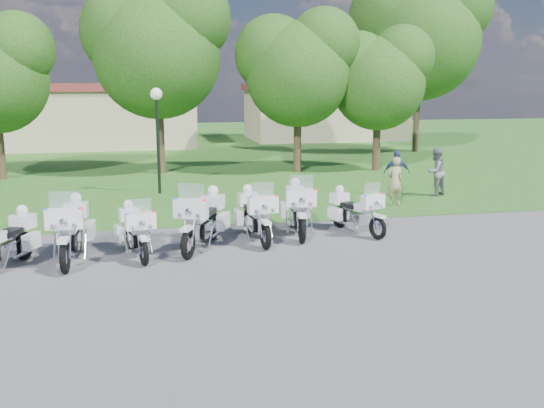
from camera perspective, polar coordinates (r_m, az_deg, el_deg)
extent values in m
plane|color=#4F4F54|center=(14.86, -2.81, -4.63)|extent=(100.00, 100.00, 0.00)
cube|color=#275C1D|center=(41.38, -8.74, 5.48)|extent=(100.00, 48.00, 0.01)
torus|color=black|center=(15.38, -22.29, -3.66)|extent=(0.38, 0.67, 0.67)
cube|color=silver|center=(14.69, -24.07, -4.00)|extent=(0.53, 0.65, 0.34)
cube|color=black|center=(14.85, -23.52, -2.48)|extent=(0.55, 0.70, 0.12)
cube|color=white|center=(15.05, -21.69, -3.26)|extent=(0.37, 0.55, 0.36)
cube|color=white|center=(15.38, -23.58, -3.11)|extent=(0.37, 0.55, 0.36)
cube|color=white|center=(15.27, -22.40, -1.50)|extent=(0.60, 0.55, 0.32)
sphere|color=white|center=(15.22, -22.47, -0.54)|extent=(0.26, 0.26, 0.26)
torus|color=black|center=(13.92, -18.91, -4.77)|extent=(0.18, 0.75, 0.75)
torus|color=black|center=(15.73, -17.82, -2.89)|extent=(0.18, 0.75, 0.75)
cube|color=white|center=(13.80, -19.03, -3.23)|extent=(0.22, 0.50, 0.08)
cube|color=white|center=(13.98, -18.96, -1.32)|extent=(0.81, 0.30, 0.45)
cube|color=silver|center=(13.97, -19.01, 0.30)|extent=(0.63, 0.16, 0.42)
sphere|color=red|center=(13.82, -17.60, -0.48)|extent=(0.10, 0.10, 0.10)
sphere|color=#1426E5|center=(13.94, -20.50, -0.57)|extent=(0.10, 0.10, 0.10)
cube|color=silver|center=(14.81, -18.35, -3.25)|extent=(0.40, 0.64, 0.38)
cube|color=white|center=(14.47, -18.61, -2.02)|extent=(0.38, 0.59, 0.24)
cube|color=black|center=(15.05, -18.25, -1.58)|extent=(0.41, 0.71, 0.13)
cube|color=white|center=(15.48, -16.73, -2.33)|extent=(0.22, 0.59, 0.40)
cube|color=white|center=(15.58, -19.17, -2.39)|extent=(0.22, 0.59, 0.40)
cube|color=white|center=(15.62, -17.95, -0.52)|extent=(0.55, 0.47, 0.36)
sphere|color=white|center=(15.57, -18.02, 0.52)|extent=(0.29, 0.29, 0.29)
torus|color=black|center=(14.07, -11.98, -4.46)|extent=(0.25, 0.65, 0.63)
torus|color=black|center=(15.60, -13.22, -2.97)|extent=(0.25, 0.65, 0.63)
cube|color=white|center=(13.97, -12.01, -3.18)|extent=(0.25, 0.44, 0.07)
cube|color=white|center=(14.11, -12.27, -1.58)|extent=(0.71, 0.36, 0.38)
cube|color=silver|center=(14.10, -12.38, -0.22)|extent=(0.54, 0.22, 0.36)
sphere|color=red|center=(14.08, -11.05, -0.81)|extent=(0.09, 0.09, 0.09)
sphere|color=#1426E5|center=(13.96, -13.47, -1.01)|extent=(0.09, 0.09, 0.09)
cube|color=silver|center=(14.82, -12.66, -3.24)|extent=(0.43, 0.59, 0.32)
cube|color=white|center=(14.52, -12.54, -2.18)|extent=(0.40, 0.54, 0.21)
cube|color=black|center=(15.02, -12.93, -1.83)|extent=(0.44, 0.64, 0.11)
cube|color=white|center=(15.47, -12.12, -2.42)|extent=(0.27, 0.52, 0.34)
cube|color=white|center=(15.37, -14.19, -2.60)|extent=(0.27, 0.52, 0.34)
cube|color=white|center=(15.50, -13.33, -0.95)|extent=(0.52, 0.47, 0.30)
sphere|color=white|center=(15.45, -13.37, -0.05)|extent=(0.25, 0.25, 0.25)
torus|color=black|center=(14.35, -7.91, -3.78)|extent=(0.44, 0.74, 0.75)
torus|color=black|center=(16.08, -5.57, -2.09)|extent=(0.44, 0.74, 0.75)
cube|color=white|center=(14.23, -7.98, -2.29)|extent=(0.38, 0.53, 0.08)
cube|color=white|center=(14.40, -7.64, -0.45)|extent=(0.84, 0.57, 0.45)
cube|color=silver|center=(14.39, -7.59, 1.13)|extent=(0.62, 0.38, 0.42)
sphere|color=red|center=(14.18, -6.41, 0.27)|extent=(0.10, 0.10, 0.10)
sphere|color=#1426E5|center=(14.42, -9.09, 0.39)|extent=(0.10, 0.10, 0.10)
cube|color=silver|center=(15.20, -6.66, -2.38)|extent=(0.60, 0.72, 0.38)
cube|color=white|center=(14.87, -7.03, -1.16)|extent=(0.56, 0.67, 0.24)
cube|color=black|center=(15.43, -6.28, -0.77)|extent=(0.63, 0.78, 0.13)
cube|color=white|center=(15.78, -4.62, -1.62)|extent=(0.42, 0.61, 0.40)
cube|color=white|center=(15.99, -6.91, -1.50)|extent=(0.42, 0.61, 0.40)
cube|color=white|center=(15.97, -5.58, 0.23)|extent=(0.67, 0.63, 0.36)
sphere|color=white|center=(15.92, -5.60, 1.25)|extent=(0.29, 0.29, 0.29)
torus|color=black|center=(15.06, -0.61, -3.05)|extent=(0.19, 0.71, 0.70)
torus|color=black|center=(16.72, -2.27, -1.61)|extent=(0.19, 0.71, 0.70)
cube|color=white|center=(14.95, -0.59, -1.71)|extent=(0.22, 0.47, 0.07)
cube|color=white|center=(15.11, -0.86, -0.07)|extent=(0.77, 0.31, 0.42)
cube|color=silver|center=(15.11, -0.93, 1.34)|extent=(0.59, 0.17, 0.39)
sphere|color=red|center=(15.11, 0.42, 0.70)|extent=(0.09, 0.09, 0.09)
sphere|color=#1426E5|center=(14.93, -2.04, 0.56)|extent=(0.09, 0.09, 0.09)
cube|color=silver|center=(15.88, -1.50, -1.83)|extent=(0.40, 0.61, 0.36)
cube|color=white|center=(15.56, -1.27, -0.72)|extent=(0.38, 0.57, 0.23)
cube|color=black|center=(16.10, -1.80, -0.39)|extent=(0.41, 0.67, 0.13)
cube|color=white|center=(16.62, -1.09, -1.06)|extent=(0.23, 0.56, 0.38)
cube|color=white|center=(16.46, -3.20, -1.19)|extent=(0.23, 0.56, 0.38)
cube|color=white|center=(16.63, -2.31, 0.49)|extent=(0.53, 0.46, 0.33)
sphere|color=white|center=(16.58, -2.32, 1.41)|extent=(0.27, 0.27, 0.27)
torus|color=black|center=(15.66, 2.84, -2.44)|extent=(0.25, 0.75, 0.74)
torus|color=black|center=(17.46, 2.17, -1.00)|extent=(0.25, 0.75, 0.74)
cube|color=white|center=(15.55, 2.86, -1.08)|extent=(0.27, 0.51, 0.08)
cube|color=white|center=(15.74, 2.77, 0.58)|extent=(0.82, 0.37, 0.44)
cube|color=silver|center=(15.73, 2.75, 1.99)|extent=(0.63, 0.22, 0.41)
sphere|color=red|center=(15.68, 4.08, 1.29)|extent=(0.10, 0.10, 0.10)
sphere|color=#1426E5|center=(15.60, 1.52, 1.27)|extent=(0.10, 0.10, 0.10)
cube|color=silver|center=(16.55, 2.48, -1.22)|extent=(0.46, 0.66, 0.37)
cube|color=white|center=(16.22, 2.59, -0.09)|extent=(0.43, 0.62, 0.24)
cube|color=black|center=(16.80, 2.37, 0.23)|extent=(0.47, 0.73, 0.13)
cube|color=white|center=(17.30, 3.31, -0.49)|extent=(0.28, 0.59, 0.40)
cube|color=white|center=(17.24, 1.14, -0.52)|extent=(0.28, 0.59, 0.40)
cube|color=white|center=(17.37, 2.17, 1.12)|extent=(0.58, 0.51, 0.35)
sphere|color=white|center=(17.32, 2.18, 2.04)|extent=(0.29, 0.29, 0.29)
torus|color=black|center=(16.30, 9.91, -2.24)|extent=(0.34, 0.63, 0.63)
torus|color=black|center=(17.48, 6.38, -1.22)|extent=(0.34, 0.63, 0.63)
cube|color=white|center=(16.21, 10.00, -1.12)|extent=(0.30, 0.45, 0.07)
cube|color=white|center=(16.31, 9.48, 0.23)|extent=(0.71, 0.45, 0.38)
cube|color=silver|center=(16.29, 9.39, 1.40)|extent=(0.53, 0.29, 0.35)
sphere|color=red|center=(16.44, 10.41, 0.91)|extent=(0.08, 0.08, 0.08)
sphere|color=#1426E5|center=(16.04, 8.83, 0.71)|extent=(0.08, 0.08, 0.08)
cube|color=silver|center=(16.87, 8.06, -1.33)|extent=(0.49, 0.61, 0.32)
cube|color=white|center=(16.63, 8.59, -0.36)|extent=(0.45, 0.56, 0.21)
cube|color=black|center=(17.01, 7.47, -0.13)|extent=(0.51, 0.66, 0.11)
cube|color=white|center=(17.51, 7.40, -0.69)|extent=(0.33, 0.52, 0.34)
cube|color=white|center=(17.16, 5.96, -0.90)|extent=(0.33, 0.52, 0.34)
cube|color=white|center=(17.39, 6.37, 0.58)|extent=(0.56, 0.51, 0.30)
sphere|color=white|center=(17.34, 6.38, 1.38)|extent=(0.24, 0.24, 0.24)
cylinder|color=black|center=(22.98, -10.67, 5.34)|extent=(0.12, 0.12, 3.55)
sphere|color=white|center=(22.87, -10.84, 10.15)|extent=(0.44, 0.44, 0.44)
cylinder|color=#38281C|center=(28.60, -24.25, 5.21)|extent=(0.36, 0.36, 3.10)
sphere|color=#1F4814|center=(28.04, -22.87, 13.31)|extent=(3.10, 3.10, 3.10)
cylinder|color=#38281C|center=(28.32, -10.48, 6.77)|extent=(0.36, 0.36, 3.90)
sphere|color=#1F4814|center=(28.27, -10.73, 13.58)|extent=(5.67, 5.67, 5.67)
sphere|color=#1F4814|center=(28.77, -13.39, 15.55)|extent=(4.25, 4.25, 4.25)
sphere|color=#1F4814|center=(28.09, -8.00, 16.94)|extent=(3.90, 3.90, 3.90)
cylinder|color=#38281C|center=(28.28, 2.41, 6.32)|extent=(0.36, 0.36, 3.29)
sphere|color=#1F4814|center=(28.18, 2.46, 12.08)|extent=(4.78, 4.78, 4.78)
sphere|color=#1F4814|center=(28.33, 0.17, 13.90)|extent=(3.59, 3.59, 3.59)
sphere|color=#1F4814|center=(28.24, 4.91, 14.78)|extent=(3.29, 3.29, 3.29)
cylinder|color=#38281C|center=(29.35, 9.81, 6.04)|extent=(0.36, 0.36, 2.98)
sphere|color=#1F4814|center=(29.24, 9.99, 11.06)|extent=(4.33, 4.33, 4.33)
sphere|color=#1F4814|center=(29.23, 8.02, 12.71)|extent=(3.25, 3.25, 3.25)
sphere|color=#1F4814|center=(29.40, 12.16, 13.36)|extent=(2.98, 2.98, 2.98)
cylinder|color=#38281C|center=(37.96, 13.47, 8.43)|extent=(0.36, 0.36, 4.81)
sphere|color=#1F4814|center=(38.01, 13.77, 14.69)|extent=(6.99, 6.99, 6.99)
sphere|color=#1F4814|center=(37.99, 11.32, 16.77)|extent=(5.24, 5.24, 5.24)
sphere|color=#1F4814|center=(38.52, 16.51, 17.44)|extent=(4.81, 4.81, 4.81)
cube|color=tan|center=(42.35, -17.09, 7.68)|extent=(14.00, 8.00, 3.60)
cube|color=maroon|center=(42.29, -17.25, 10.45)|extent=(14.56, 8.32, 0.50)
cube|color=tan|center=(46.11, 4.90, 8.38)|extent=(11.00, 7.00, 3.60)
cube|color=maroon|center=(46.06, 4.94, 10.93)|extent=(11.44, 7.28, 0.50)
imported|color=tan|center=(20.83, 11.48, 2.09)|extent=(0.64, 0.44, 1.66)
imported|color=slate|center=(23.05, 15.12, 2.92)|extent=(1.06, 0.97, 1.77)
imported|color=navy|center=(22.85, 11.67, 2.88)|extent=(1.04, 0.62, 1.66)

